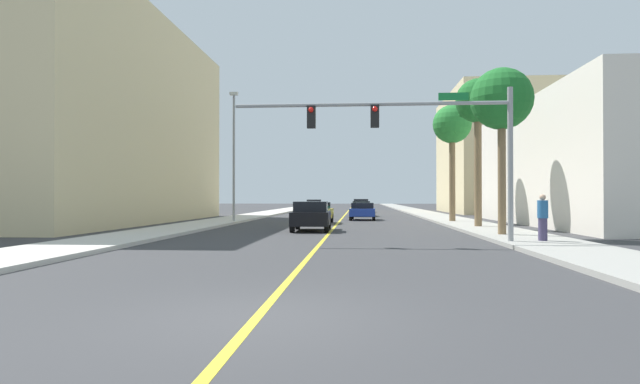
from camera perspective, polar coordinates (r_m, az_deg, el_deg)
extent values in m
plane|color=#38383A|center=(49.51, 2.67, -2.62)|extent=(192.00, 192.00, 0.00)
cube|color=beige|center=(50.43, -6.69, -2.49)|extent=(3.21, 168.00, 0.15)
cube|color=#9E9B93|center=(49.94, 12.12, -2.50)|extent=(3.21, 168.00, 0.15)
cube|color=yellow|center=(49.51, 2.67, -2.61)|extent=(0.16, 144.00, 0.01)
cube|color=beige|center=(41.29, -27.54, 6.85)|extent=(16.96, 26.44, 14.10)
cube|color=silver|center=(39.21, 31.13, 2.64)|extent=(14.79, 24.55, 7.80)
cube|color=beige|center=(63.99, 20.44, 4.01)|extent=(14.85, 18.45, 13.69)
cylinder|color=gray|center=(20.27, 20.15, 2.91)|extent=(0.20, 0.20, 5.64)
cylinder|color=gray|center=(19.78, 5.53, 9.54)|extent=(10.21, 0.14, 0.14)
cube|color=black|center=(19.71, 6.03, 8.25)|extent=(0.32, 0.24, 0.84)
sphere|color=red|center=(19.61, 6.04, 9.04)|extent=(0.20, 0.20, 0.20)
cube|color=black|center=(19.79, -0.96, 8.22)|extent=(0.32, 0.24, 0.84)
sphere|color=red|center=(19.69, -0.99, 9.00)|extent=(0.20, 0.20, 0.20)
cube|color=#147233|center=(20.12, 14.43, 10.11)|extent=(1.10, 0.04, 0.28)
cylinder|color=gray|center=(35.98, -9.43, 3.67)|extent=(0.16, 0.16, 8.54)
cube|color=beige|center=(36.58, -9.42, 10.59)|extent=(0.56, 0.28, 0.20)
cylinder|color=brown|center=(23.89, 19.31, 2.67)|extent=(0.35, 0.35, 5.88)
sphere|color=#1E6B28|center=(24.23, 19.29, 9.63)|extent=(2.68, 2.68, 2.68)
cone|color=#1E6B28|center=(24.29, 21.19, 9.13)|extent=(0.60, 1.29, 1.12)
cone|color=#1E6B28|center=(24.99, 19.36, 8.85)|extent=(1.38, 0.78, 1.37)
cone|color=#1E6B28|center=(24.54, 17.56, 9.02)|extent=(0.94, 1.00, 1.42)
cone|color=#1E6B28|center=(23.61, 17.98, 9.40)|extent=(0.95, 1.15, 1.58)
cone|color=#1E6B28|center=(23.64, 20.66, 9.40)|extent=(1.16, 0.86, 1.52)
cylinder|color=brown|center=(30.19, 16.93, 3.03)|extent=(0.40, 0.40, 6.98)
sphere|color=#1E6B28|center=(30.61, 16.91, 9.57)|extent=(2.44, 2.44, 2.44)
cone|color=#1E6B28|center=(30.72, 18.28, 9.15)|extent=(0.47, 1.15, 1.36)
cone|color=#1E6B28|center=(31.28, 16.55, 8.98)|extent=(1.29, 0.50, 1.32)
cone|color=#1E6B28|center=(30.32, 15.61, 9.28)|extent=(0.59, 1.22, 1.47)
cone|color=#1E6B28|center=(29.86, 17.10, 9.43)|extent=(1.18, 0.53, 1.02)
cylinder|color=brown|center=(36.36, 14.30, 2.09)|extent=(0.41, 0.41, 6.58)
sphere|color=#287F33|center=(36.67, 14.28, 7.24)|extent=(2.61, 2.61, 2.61)
cone|color=#287F33|center=(36.83, 15.47, 6.89)|extent=(0.51, 1.29, 1.12)
cone|color=#287F33|center=(37.39, 14.61, 6.78)|extent=(1.32, 0.94, 1.12)
cone|color=#287F33|center=(37.27, 13.58, 6.80)|extent=(1.08, 0.76, 1.27)
cone|color=#287F33|center=(36.65, 13.05, 6.92)|extent=(0.61, 1.25, 1.07)
cone|color=#287F33|center=(35.89, 13.98, 7.08)|extent=(1.36, 0.90, 1.37)
cone|color=#287F33|center=(36.01, 15.02, 7.06)|extent=(1.33, 0.92, 1.39)
cube|color=gold|center=(34.63, -0.27, -2.41)|extent=(1.93, 4.38, 0.66)
cube|color=black|center=(34.46, -0.31, -1.50)|extent=(1.63, 2.21, 0.44)
cylinder|color=black|center=(36.34, -1.17, -2.84)|extent=(0.25, 0.65, 0.64)
cylinder|color=black|center=(36.15, 1.26, -2.85)|extent=(0.25, 0.65, 0.64)
cylinder|color=black|center=(33.17, -1.95, -3.06)|extent=(0.25, 0.65, 0.64)
cylinder|color=black|center=(32.96, 0.72, -3.07)|extent=(0.25, 0.65, 0.64)
cube|color=#BCBCC1|center=(61.21, 4.50, -1.60)|extent=(1.92, 4.39, 0.69)
cube|color=black|center=(61.04, 4.50, -1.03)|extent=(1.68, 2.22, 0.54)
cylinder|color=black|center=(62.85, 3.72, -1.90)|extent=(0.23, 0.64, 0.64)
cylinder|color=black|center=(62.86, 5.26, -1.89)|extent=(0.23, 0.64, 0.64)
cylinder|color=black|center=(59.57, 3.71, -1.97)|extent=(0.23, 0.64, 0.64)
cylinder|color=black|center=(59.59, 5.33, -1.96)|extent=(0.23, 0.64, 0.64)
cube|color=#196638|center=(48.40, 4.53, -1.91)|extent=(1.85, 4.60, 0.63)
cube|color=black|center=(48.35, 4.53, -1.27)|extent=(1.60, 2.02, 0.44)
cylinder|color=black|center=(50.14, 3.59, -2.22)|extent=(0.23, 0.64, 0.64)
cylinder|color=black|center=(50.16, 5.41, -2.22)|extent=(0.23, 0.64, 0.64)
cylinder|color=black|center=(46.67, 3.58, -2.35)|extent=(0.23, 0.64, 0.64)
cylinder|color=black|center=(46.69, 5.54, -2.34)|extent=(0.23, 0.64, 0.64)
cube|color=black|center=(27.07, -0.95, -2.88)|extent=(1.98, 3.88, 0.69)
cube|color=black|center=(26.75, -1.00, -1.61)|extent=(1.71, 1.84, 0.52)
cylinder|color=black|center=(28.52, -2.46, -3.46)|extent=(0.23, 0.64, 0.64)
cylinder|color=black|center=(28.40, 0.97, -3.47)|extent=(0.23, 0.64, 0.64)
cylinder|color=black|center=(25.80, -3.07, -3.76)|extent=(0.23, 0.64, 0.64)
cylinder|color=black|center=(25.67, 0.72, -3.78)|extent=(0.23, 0.64, 0.64)
cube|color=white|center=(59.84, -0.64, -1.66)|extent=(2.00, 4.09, 0.63)
cube|color=black|center=(59.90, -0.64, -1.09)|extent=(1.69, 1.83, 0.55)
cylinder|color=black|center=(61.35, -1.35, -1.93)|extent=(0.25, 0.65, 0.64)
cylinder|color=black|center=(61.28, 0.19, -1.93)|extent=(0.25, 0.65, 0.64)
cylinder|color=black|center=(58.44, -1.52, -1.99)|extent=(0.25, 0.65, 0.64)
cylinder|color=black|center=(58.36, 0.09, -2.00)|extent=(0.25, 0.65, 0.64)
cube|color=#1E389E|center=(40.27, 4.70, -2.21)|extent=(2.03, 3.88, 0.57)
cube|color=black|center=(40.17, 4.69, -1.50)|extent=(1.73, 1.67, 0.44)
cylinder|color=black|center=(41.67, 3.57, -2.56)|extent=(0.24, 0.65, 0.64)
cylinder|color=black|center=(41.63, 5.93, -2.56)|extent=(0.24, 0.65, 0.64)
cylinder|color=black|center=(38.95, 3.39, -2.69)|extent=(0.24, 0.65, 0.64)
cylinder|color=black|center=(38.90, 5.91, -2.69)|extent=(0.24, 0.65, 0.64)
cylinder|color=#3F3859|center=(20.84, 23.23, -3.79)|extent=(0.32, 0.32, 0.83)
cylinder|color=#26598C|center=(20.82, 23.22, -1.74)|extent=(0.38, 0.38, 0.66)
sphere|color=tan|center=(20.81, 23.22, -0.53)|extent=(0.22, 0.22, 0.22)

